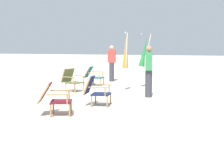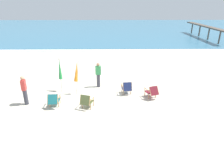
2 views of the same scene
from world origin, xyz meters
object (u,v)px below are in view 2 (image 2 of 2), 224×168
beach_chair_back_right (152,91)px  beach_chair_back_left (127,88)px  umbrella_furled_orange (76,72)px  person_near_chairs (98,75)px  beach_chair_mid_center (54,100)px  person_by_waterline (24,90)px  beach_chair_front_left (87,101)px  umbrella_furled_green (60,70)px

beach_chair_back_right → beach_chair_back_left: bearing=158.4°
umbrella_furled_orange → person_near_chairs: bearing=41.0°
beach_chair_mid_center → beach_chair_back_left: size_ratio=0.98×
umbrella_furled_orange → person_by_waterline: (-2.60, -1.31, -0.55)m
person_near_chairs → person_by_waterline: (-3.81, -2.36, 0.00)m
beach_chair_back_right → person_near_chairs: (-3.16, 1.71, 0.42)m
beach_chair_back_right → person_near_chairs: bearing=151.6°
beach_chair_front_left → person_near_chairs: 2.94m
beach_chair_back_left → umbrella_furled_orange: (-2.97, 0.10, 0.95)m
beach_chair_back_left → umbrella_furled_green: 4.18m
person_near_chairs → beach_chair_front_left: bearing=-99.4°
beach_chair_mid_center → umbrella_furled_green: umbrella_furled_green is taller
beach_chair_back_right → umbrella_furled_green: 5.63m
beach_chair_front_left → beach_chair_mid_center: beach_chair_front_left is taller
beach_chair_back_left → person_near_chairs: 2.14m
umbrella_furled_orange → person_by_waterline: umbrella_furled_orange is taller
umbrella_furled_orange → person_near_chairs: size_ratio=1.30×
beach_chair_front_left → person_near_chairs: (0.48, 2.87, 0.41)m
beach_chair_front_left → beach_chair_mid_center: 1.76m
beach_chair_front_left → umbrella_furled_orange: size_ratio=0.39×
beach_chair_back_right → umbrella_furled_green: umbrella_furled_green is taller
beach_chair_front_left → beach_chair_back_right: 3.82m
beach_chair_front_left → beach_chair_mid_center: (-1.75, 0.18, -0.01)m
beach_chair_back_left → person_by_waterline: size_ratio=0.50×
beach_chair_front_left → beach_chair_back_left: size_ratio=1.03×
beach_chair_back_right → umbrella_furled_orange: size_ratio=0.44×
beach_chair_mid_center → beach_chair_back_left: bearing=21.0°
beach_chair_mid_center → beach_chair_back_left: beach_chair_back_left is taller
beach_chair_back_right → umbrella_furled_green: bearing=168.3°
beach_chair_mid_center → person_near_chairs: (2.22, 2.69, 0.42)m
umbrella_furled_green → beach_chair_front_left: bearing=-51.8°
beach_chair_back_right → umbrella_furled_green: (-5.44, 1.13, 0.95)m
person_by_waterline → umbrella_furled_orange: bearing=26.8°
beach_chair_back_left → person_near_chairs: person_near_chairs is taller
umbrella_furled_orange → umbrella_furled_green: (-1.07, 0.47, -0.01)m
beach_chair_mid_center → umbrella_furled_orange: umbrella_furled_orange is taller
beach_chair_mid_center → umbrella_furled_green: size_ratio=0.38×
beach_chair_mid_center → person_by_waterline: (-1.59, 0.32, 0.42)m
umbrella_furled_green → beach_chair_back_right: bearing=-11.7°
umbrella_furled_green → person_by_waterline: (-1.54, -1.78, -0.53)m
person_near_chairs → person_by_waterline: size_ratio=1.00×
person_by_waterline → person_near_chairs: bearing=31.8°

